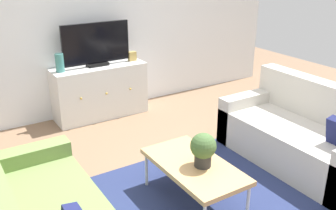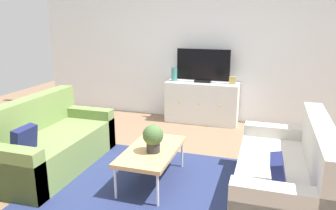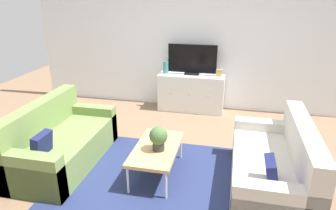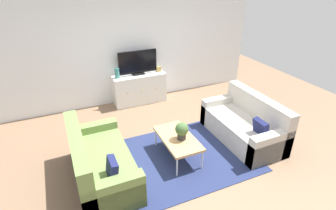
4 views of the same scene
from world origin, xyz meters
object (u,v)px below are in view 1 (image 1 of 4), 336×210
potted_plant (203,148)px  tv_console (100,91)px  flat_screen_tv (96,45)px  mantel_clock (132,56)px  couch_right_side (304,137)px  glass_vase (60,63)px  coffee_table (194,167)px

potted_plant → tv_console: 2.44m
potted_plant → tv_console: (0.05, 2.43, -0.21)m
potted_plant → tv_console: bearing=88.9°
tv_console → flat_screen_tv: flat_screen_tv is taller
tv_console → mantel_clock: 0.67m
couch_right_side → tv_console: bearing=120.2°
tv_console → flat_screen_tv: (0.00, 0.02, 0.66)m
mantel_clock → flat_screen_tv: bearing=177.8°
glass_vase → tv_console: bearing=-0.0°
coffee_table → glass_vase: bearing=100.3°
coffee_table → tv_console: size_ratio=0.79×
tv_console → glass_vase: glass_vase is taller
tv_console → flat_screen_tv: bearing=90.0°
couch_right_side → mantel_clock: (-0.86, 2.37, 0.51)m
potted_plant → tv_console: tv_console is taller
tv_console → mantel_clock: size_ratio=9.84×
couch_right_side → mantel_clock: 2.58m
couch_right_side → flat_screen_tv: 2.86m
glass_vase → potted_plant: bearing=-79.0°
tv_console → glass_vase: bearing=180.0°
potted_plant → flat_screen_tv: size_ratio=0.33×
couch_right_side → glass_vase: glass_vase is taller
flat_screen_tv → mantel_clock: (0.52, -0.02, -0.22)m
coffee_table → tv_console: (0.09, 2.36, -0.01)m
coffee_table → tv_console: tv_console is taller
couch_right_side → flat_screen_tv: flat_screen_tv is taller
flat_screen_tv → mantel_clock: 0.57m
couch_right_side → coffee_table: 1.48m
flat_screen_tv → coffee_table: bearing=-92.1°
couch_right_side → glass_vase: 3.09m
coffee_table → flat_screen_tv: flat_screen_tv is taller
flat_screen_tv → mantel_clock: bearing=-2.2°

